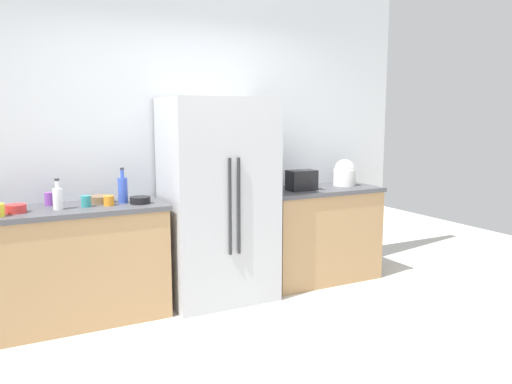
{
  "coord_description": "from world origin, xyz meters",
  "views": [
    {
      "loc": [
        -1.54,
        -2.71,
        1.63
      ],
      "look_at": [
        0.07,
        0.41,
        1.1
      ],
      "focal_mm": 35.39,
      "sensor_mm": 36.0,
      "label": 1
    }
  ],
  "objects_px": {
    "refrigerator": "(218,200)",
    "bowl_b": "(102,199)",
    "bottle_a": "(123,190)",
    "bowl_c": "(140,200)",
    "cup_a": "(109,201)",
    "cup_c": "(86,201)",
    "toaster": "(302,180)",
    "bottle_b": "(58,198)",
    "rice_cooker": "(345,173)",
    "bowl_a": "(16,209)",
    "cup_d": "(50,199)"
  },
  "relations": [
    {
      "from": "toaster",
      "to": "cup_a",
      "type": "bearing_deg",
      "value": 179.98
    },
    {
      "from": "bowl_b",
      "to": "rice_cooker",
      "type": "bearing_deg",
      "value": -1.93
    },
    {
      "from": "bottle_b",
      "to": "refrigerator",
      "type": "bearing_deg",
      "value": 0.61
    },
    {
      "from": "toaster",
      "to": "bowl_b",
      "type": "relative_size",
      "value": 1.36
    },
    {
      "from": "toaster",
      "to": "rice_cooker",
      "type": "relative_size",
      "value": 1.01
    },
    {
      "from": "toaster",
      "to": "bottle_a",
      "type": "bearing_deg",
      "value": 177.71
    },
    {
      "from": "toaster",
      "to": "bowl_a",
      "type": "height_order",
      "value": "toaster"
    },
    {
      "from": "bowl_a",
      "to": "rice_cooker",
      "type": "bearing_deg",
      "value": 1.39
    },
    {
      "from": "cup_a",
      "to": "bowl_b",
      "type": "xyz_separation_m",
      "value": [
        -0.03,
        0.16,
        -0.01
      ]
    },
    {
      "from": "bowl_a",
      "to": "bowl_c",
      "type": "bearing_deg",
      "value": -1.82
    },
    {
      "from": "refrigerator",
      "to": "cup_c",
      "type": "relative_size",
      "value": 20.2
    },
    {
      "from": "refrigerator",
      "to": "rice_cooker",
      "type": "height_order",
      "value": "refrigerator"
    },
    {
      "from": "bottle_b",
      "to": "bowl_b",
      "type": "distance_m",
      "value": 0.39
    },
    {
      "from": "bowl_b",
      "to": "bottle_b",
      "type": "bearing_deg",
      "value": -155.53
    },
    {
      "from": "bottle_b",
      "to": "bowl_b",
      "type": "relative_size",
      "value": 1.2
    },
    {
      "from": "bottle_b",
      "to": "cup_d",
      "type": "height_order",
      "value": "bottle_b"
    },
    {
      "from": "cup_d",
      "to": "refrigerator",
      "type": "bearing_deg",
      "value": -8.8
    },
    {
      "from": "rice_cooker",
      "to": "bowl_c",
      "type": "distance_m",
      "value": 2.12
    },
    {
      "from": "cup_d",
      "to": "rice_cooker",
      "type": "bearing_deg",
      "value": -3.01
    },
    {
      "from": "toaster",
      "to": "bowl_b",
      "type": "height_order",
      "value": "toaster"
    },
    {
      "from": "toaster",
      "to": "bottle_a",
      "type": "distance_m",
      "value": 1.67
    },
    {
      "from": "cup_c",
      "to": "rice_cooker",
      "type": "bearing_deg",
      "value": 1.38
    },
    {
      "from": "bowl_a",
      "to": "bowl_c",
      "type": "xyz_separation_m",
      "value": [
        0.91,
        -0.03,
        -0.0
      ]
    },
    {
      "from": "bottle_a",
      "to": "bowl_a",
      "type": "distance_m",
      "value": 0.8
    },
    {
      "from": "cup_d",
      "to": "bowl_a",
      "type": "bearing_deg",
      "value": -139.18
    },
    {
      "from": "refrigerator",
      "to": "bowl_b",
      "type": "bearing_deg",
      "value": 171.52
    },
    {
      "from": "bowl_a",
      "to": "toaster",
      "type": "bearing_deg",
      "value": -0.1
    },
    {
      "from": "toaster",
      "to": "bowl_b",
      "type": "bearing_deg",
      "value": 175.05
    },
    {
      "from": "bottle_b",
      "to": "cup_a",
      "type": "relative_size",
      "value": 2.87
    },
    {
      "from": "rice_cooker",
      "to": "cup_a",
      "type": "xyz_separation_m",
      "value": [
        -2.36,
        -0.08,
        -0.09
      ]
    },
    {
      "from": "toaster",
      "to": "bottle_b",
      "type": "height_order",
      "value": "bottle_b"
    },
    {
      "from": "cup_c",
      "to": "toaster",
      "type": "bearing_deg",
      "value": -0.49
    },
    {
      "from": "bottle_b",
      "to": "bowl_a",
      "type": "relative_size",
      "value": 1.61
    },
    {
      "from": "rice_cooker",
      "to": "bowl_b",
      "type": "height_order",
      "value": "rice_cooker"
    },
    {
      "from": "bowl_b",
      "to": "bottle_a",
      "type": "bearing_deg",
      "value": -30.72
    },
    {
      "from": "toaster",
      "to": "cup_a",
      "type": "relative_size",
      "value": 3.25
    },
    {
      "from": "bottle_b",
      "to": "bowl_c",
      "type": "relative_size",
      "value": 1.44
    },
    {
      "from": "refrigerator",
      "to": "bowl_c",
      "type": "height_order",
      "value": "refrigerator"
    },
    {
      "from": "toaster",
      "to": "bowl_b",
      "type": "xyz_separation_m",
      "value": [
        -1.83,
        0.16,
        -0.07
      ]
    },
    {
      "from": "cup_c",
      "to": "bowl_c",
      "type": "relative_size",
      "value": 0.54
    },
    {
      "from": "bottle_a",
      "to": "bowl_c",
      "type": "xyz_separation_m",
      "value": [
        0.12,
        -0.09,
        -0.08
      ]
    },
    {
      "from": "cup_c",
      "to": "bowl_a",
      "type": "xyz_separation_m",
      "value": [
        -0.5,
        -0.01,
        -0.01
      ]
    },
    {
      "from": "bottle_a",
      "to": "bowl_b",
      "type": "bearing_deg",
      "value": 149.28
    },
    {
      "from": "refrigerator",
      "to": "cup_c",
      "type": "xyz_separation_m",
      "value": [
        -1.11,
        0.0,
        0.08
      ]
    },
    {
      "from": "refrigerator",
      "to": "toaster",
      "type": "relative_size",
      "value": 6.64
    },
    {
      "from": "cup_d",
      "to": "bowl_b",
      "type": "xyz_separation_m",
      "value": [
        0.39,
        -0.07,
        -0.02
      ]
    },
    {
      "from": "bowl_c",
      "to": "refrigerator",
      "type": "bearing_deg",
      "value": 3.11
    },
    {
      "from": "rice_cooker",
      "to": "bowl_c",
      "type": "height_order",
      "value": "rice_cooker"
    },
    {
      "from": "bowl_b",
      "to": "bowl_c",
      "type": "height_order",
      "value": "bowl_b"
    },
    {
      "from": "refrigerator",
      "to": "bowl_b",
      "type": "relative_size",
      "value": 9.06
    }
  ]
}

